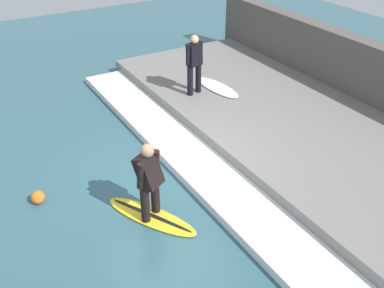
{
  "coord_description": "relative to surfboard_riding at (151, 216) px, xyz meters",
  "views": [
    {
      "loc": [
        -3.38,
        -6.89,
        5.58
      ],
      "look_at": [
        0.68,
        0.0,
        0.7
      ],
      "focal_mm": 42.0,
      "sensor_mm": 36.0,
      "label": 1
    }
  ],
  "objects": [
    {
      "name": "ground_plane",
      "position": [
        0.75,
        0.92,
        -0.03
      ],
      "size": [
        28.0,
        28.0,
        0.0
      ],
      "primitive_type": "plane",
      "color": "#335B66"
    },
    {
      "name": "concrete_ledge",
      "position": [
        4.36,
        0.92,
        0.18
      ],
      "size": [
        4.4,
        12.06,
        0.42
      ],
      "primitive_type": "cube",
      "color": "slate",
      "rests_on": "ground_plane"
    },
    {
      "name": "back_wall",
      "position": [
        6.81,
        0.92,
        0.91
      ],
      "size": [
        0.5,
        12.67,
        1.89
      ],
      "primitive_type": "cube",
      "color": "#544F49",
      "rests_on": "ground_plane"
    },
    {
      "name": "wave_foam_crest",
      "position": [
        1.59,
        0.92,
        0.06
      ],
      "size": [
        1.13,
        11.46,
        0.18
      ],
      "primitive_type": "cube",
      "color": "white",
      "rests_on": "ground_plane"
    },
    {
      "name": "surfboard_riding",
      "position": [
        0.0,
        0.0,
        0.0
      ],
      "size": [
        1.39,
        1.98,
        0.07
      ],
      "color": "yellow",
      "rests_on": "ground_plane"
    },
    {
      "name": "surfer_riding",
      "position": [
        0.0,
        -0.0,
        0.89
      ],
      "size": [
        0.56,
        0.58,
        1.55
      ],
      "color": "black",
      "rests_on": "surfboard_riding"
    },
    {
      "name": "surfer_waiting_near",
      "position": [
        3.06,
        3.57,
        1.29
      ],
      "size": [
        0.54,
        0.33,
        1.61
      ],
      "color": "black",
      "rests_on": "concrete_ledge"
    },
    {
      "name": "surfboard_waiting_near",
      "position": [
        3.78,
        3.53,
        0.42
      ],
      "size": [
        0.69,
        1.75,
        0.06
      ],
      "color": "white",
      "rests_on": "concrete_ledge"
    },
    {
      "name": "marker_buoy",
      "position": [
        -1.71,
        1.52,
        0.11
      ],
      "size": [
        0.27,
        0.27,
        0.27
      ],
      "primitive_type": "sphere",
      "color": "orange",
      "rests_on": "ground_plane"
    }
  ]
}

